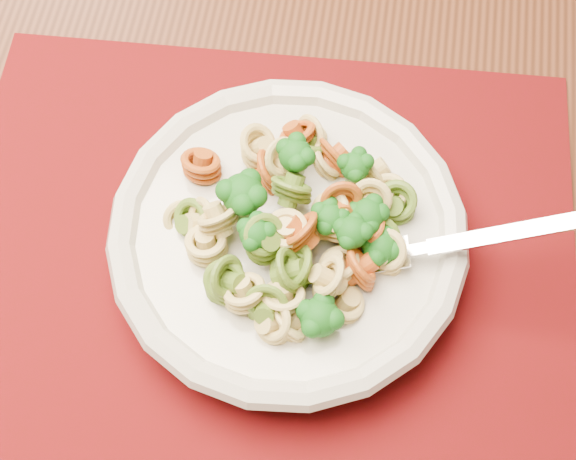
# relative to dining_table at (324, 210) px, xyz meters

# --- Properties ---
(dining_table) EXTENTS (1.54, 1.04, 0.72)m
(dining_table) POSITION_rel_dining_table_xyz_m (0.00, 0.00, 0.00)
(dining_table) COLOR #562C18
(dining_table) RESTS_ON ground
(placemat) EXTENTS (0.48, 0.40, 0.00)m
(placemat) POSITION_rel_dining_table_xyz_m (-0.03, -0.09, 0.09)
(placemat) COLOR #5C030D
(placemat) RESTS_ON dining_table
(pasta_bowl) EXTENTS (0.25, 0.25, 0.05)m
(pasta_bowl) POSITION_rel_dining_table_xyz_m (-0.01, -0.09, 0.12)
(pasta_bowl) COLOR beige
(pasta_bowl) RESTS_ON placemat
(pasta_broccoli_heap) EXTENTS (0.21, 0.21, 0.06)m
(pasta_broccoli_heap) POSITION_rel_dining_table_xyz_m (-0.01, -0.09, 0.14)
(pasta_broccoli_heap) COLOR #D9BF6B
(pasta_broccoli_heap) RESTS_ON pasta_bowl
(fork) EXTENTS (0.18, 0.07, 0.08)m
(fork) POSITION_rel_dining_table_xyz_m (0.06, -0.09, 0.14)
(fork) COLOR silver
(fork) RESTS_ON pasta_bowl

